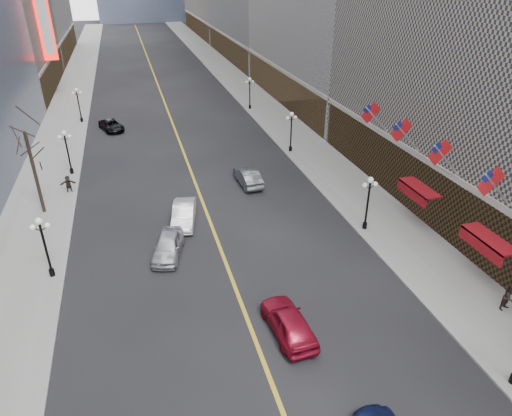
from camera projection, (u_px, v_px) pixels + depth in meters
sidewalk_east at (257, 101)px, 71.36m from camera, size 6.00×230.00×0.15m
sidewalk_west at (67, 115)px, 64.73m from camera, size 6.00×230.00×0.15m
lane_line at (161, 92)px, 76.57m from camera, size 0.25×200.00×0.02m
streetlamp_east_1 at (368, 198)px, 35.54m from camera, size 1.26×0.44×4.52m
streetlamp_east_2 at (291, 128)px, 50.83m from camera, size 1.26×0.44×4.52m
streetlamp_east_3 at (250, 90)px, 66.11m from camera, size 1.26×0.44×4.52m
streetlamp_west_1 at (44, 241)px, 29.95m from camera, size 1.26×0.44×4.52m
streetlamp_west_2 at (67, 148)px, 45.23m from camera, size 1.26×0.44×4.52m
streetlamp_west_3 at (78, 101)px, 60.52m from camera, size 1.26×0.44×4.52m
flag_2 at (493, 184)px, 27.51m from camera, size 2.87×0.12×2.87m
flag_3 at (442, 154)px, 31.76m from camera, size 2.87×0.12×2.87m
flag_4 at (403, 132)px, 36.00m from camera, size 2.87×0.12×2.87m
flag_5 at (372, 114)px, 40.25m from camera, size 2.87×0.12×2.87m
awning_b at (487, 241)px, 29.69m from camera, size 1.40×4.00×0.93m
awning_c at (417, 189)px, 36.48m from camera, size 1.40×4.00×0.93m
theatre_marquee at (44, 18)px, 67.14m from camera, size 2.00×0.55×12.00m
tree_west_far at (28, 145)px, 36.46m from camera, size 3.60×3.60×7.92m
car_nb_near at (168, 246)px, 33.32m from camera, size 3.11×5.07×1.61m
car_nb_mid at (184, 214)px, 37.55m from camera, size 2.70×5.18×1.62m
car_nb_far at (112, 125)px, 58.70m from camera, size 3.63×5.21×1.32m
car_sb_mid at (289, 322)px, 26.18m from camera, size 2.35×5.12×1.70m
car_sb_far at (248, 177)px, 44.19m from camera, size 1.97×4.91×1.59m
ped_east_walk at (509, 297)px, 27.79m from camera, size 0.97×0.66×1.83m
ped_west_far at (68, 184)px, 42.43m from camera, size 1.48×0.47×1.58m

